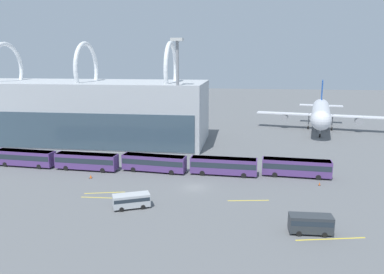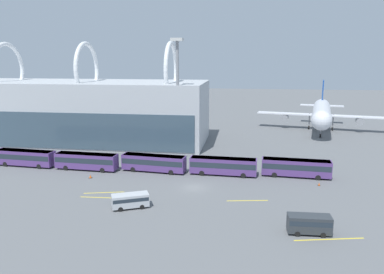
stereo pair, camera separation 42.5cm
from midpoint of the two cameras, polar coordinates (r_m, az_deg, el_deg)
name	(u,v)px [view 1 (the left image)]	position (r m, az deg, el deg)	size (l,w,h in m)	color
ground_plane	(195,187)	(66.78, 0.26, -7.67)	(440.00, 440.00, 0.00)	slate
terminal_building	(11,109)	(117.03, -25.97, 3.87)	(109.41, 24.24, 26.72)	#B2B7BC
airliner_at_gate_near	(137,120)	(112.11, -8.55, 2.60)	(36.14, 34.10, 14.93)	silver
airliner_at_gate_far	(321,113)	(124.00, 18.96, 3.54)	(39.86, 37.30, 14.97)	silver
shuttle_bus_0	(25,157)	(86.36, -24.22, -2.81)	(13.07, 3.72, 3.38)	#56387A
shuttle_bus_1	(87,160)	(79.28, -15.91, -3.46)	(13.05, 3.55, 3.38)	#56387A
shuttle_bus_2	(154,162)	(75.49, -5.95, -3.82)	(13.12, 4.12, 3.38)	#56387A
shuttle_bus_3	(224,165)	(73.28, 4.66, -4.28)	(13.02, 3.40, 3.38)	#56387A
shuttle_bus_4	(296,167)	(74.65, 15.45, -4.38)	(13.07, 3.68, 3.38)	#56387A
service_van_foreground	(131,200)	(58.35, -9.44, -9.44)	(5.92, 4.19, 2.19)	#B2B7BC
service_van_crossing	(311,223)	(52.07, 17.40, -12.37)	(5.58, 2.38, 2.49)	#2D3338
floodlight_mast	(177,84)	(86.59, -2.37, 8.12)	(2.67, 2.67, 26.80)	gray
lane_stripe_0	(331,239)	(51.97, 20.13, -14.38)	(9.12, 0.25, 0.01)	yellow
lane_stripe_1	(85,161)	(86.24, -16.18, -3.60)	(11.37, 0.25, 0.01)	yellow
lane_stripe_2	(105,193)	(65.93, -13.33, -8.26)	(6.79, 0.25, 0.01)	yellow
lane_stripe_3	(248,200)	(61.52, 8.37, -9.55)	(6.66, 0.25, 0.01)	yellow
lane_stripe_5	(111,198)	(63.34, -12.42, -9.07)	(10.11, 0.25, 0.01)	yellow
traffic_cone_0	(91,177)	(74.18, -15.34, -5.83)	(0.61, 0.61, 0.63)	black
traffic_cone_1	(319,184)	(71.37, 18.69, -6.77)	(0.44, 0.44, 0.60)	black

